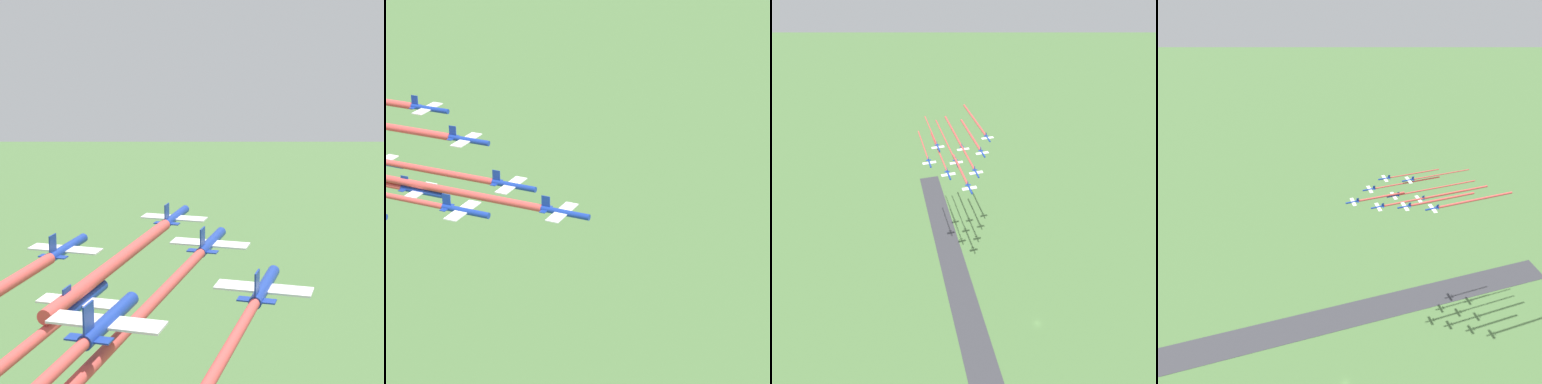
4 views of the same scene
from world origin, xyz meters
TOP-DOWN VIEW (x-y plane):
  - ground_plane at (0.00, 0.00)m, footprint 3000.00×3000.00m
  - runway_strip at (-32.39, -37.70)m, footprint 340.72×146.48m
  - jet_0 at (-32.68, -37.60)m, footprint 7.71×7.50m
  - jet_1 at (-42.05, -26.52)m, footprint 7.71×7.50m
  - jet_2 at (-46.92, -40.40)m, footprint 7.71×7.50m
  - jet_3 at (-51.41, -15.43)m, footprint 7.71×7.50m
  - jet_4 at (-56.28, -29.32)m, footprint 7.71×7.50m
  - jet_5 at (-61.15, -43.20)m, footprint 7.71×7.50m
  - jet_6 at (-60.77, -4.35)m, footprint 7.71×7.50m
  - jet_7 at (-65.65, -18.24)m, footprint 7.71×7.50m
  - jet_8 at (-70.52, -32.12)m, footprint 7.71×7.50m
  - smoke_trail_0 at (-49.32, -31.76)m, footprint 26.95×10.43m
  - smoke_trail_1 at (-69.92, -16.74)m, footprint 49.39×18.24m
  - smoke_trail_2 at (-70.52, -32.12)m, footprint 40.77×15.01m
  - smoke_trail_3 at (-73.53, -7.67)m, footprint 37.94×14.37m
  - smoke_trail_4 at (-83.97, -19.60)m, footprint 48.93×17.89m
  - smoke_trail_5 at (-80.52, -36.40)m, footprint 32.26×11.93m
  - smoke_trail_6 at (-86.07, 4.52)m, footprint 44.29×16.60m
  - smoke_trail_7 at (-89.12, -10.00)m, footprint 40.64×15.28m
  - smoke_trail_8 at (-92.16, -24.52)m, footprint 36.81×13.51m

SIDE VIEW (x-z plane):
  - ground_plane at x=0.00m, z-range 0.00..0.00m
  - runway_strip at x=-32.39m, z-range 0.00..0.20m
  - smoke_trail_4 at x=-83.97m, z-range 116.24..117.10m
  - jet_4 at x=-56.28m, z-range 115.41..118.01m
  - smoke_trail_7 at x=-89.12m, z-range 116.25..117.47m
  - jet_7 at x=-65.65m, z-range 115.60..118.20m
  - smoke_trail_1 at x=-69.92m, z-range 116.48..117.57m
  - jet_1 at x=-42.05m, z-range 115.76..118.36m
  - smoke_trail_0 at x=-49.32m, z-range 117.18..118.35m
  - jet_0 at x=-32.68m, z-range 116.50..119.10m
  - smoke_trail_2 at x=-70.52m, z-range 118.31..119.16m
  - jet_2 at x=-46.92m, z-range 117.47..120.07m
  - smoke_trail_5 at x=-80.52m, z-range 118.85..119.59m
  - jet_5 at x=-61.15m, z-range 117.96..120.56m
  - smoke_trail_3 at x=-73.53m, z-range 119.72..121.00m
  - jet_3 at x=-51.41m, z-range 119.09..121.70m
  - smoke_trail_8 at x=-92.16m, z-range 120.16..120.88m
  - jet_8 at x=-70.52m, z-range 119.26..121.86m
  - smoke_trail_6 at x=-86.07m, z-range 121.39..122.67m
  - jet_6 at x=-60.77m, z-range 120.77..123.37m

